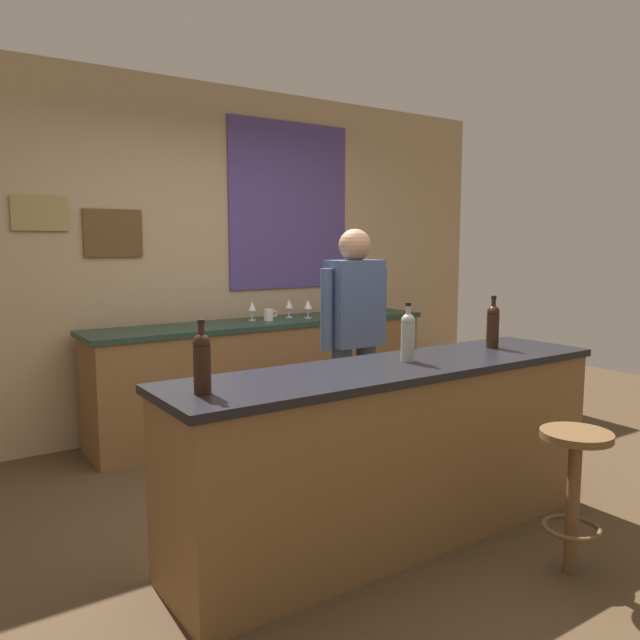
{
  "coord_description": "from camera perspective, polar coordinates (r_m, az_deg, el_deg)",
  "views": [
    {
      "loc": [
        -2.06,
        -2.74,
        1.54
      ],
      "look_at": [
        0.12,
        0.45,
        1.05
      ],
      "focal_mm": 34.94,
      "sensor_mm": 36.0,
      "label": 1
    }
  ],
  "objects": [
    {
      "name": "coffee_mug",
      "position": [
        5.08,
        -4.71,
        0.49
      ],
      "size": [
        0.12,
        0.08,
        0.09
      ],
      "color": "silver",
      "rests_on": "side_counter"
    },
    {
      "name": "ground_plane",
      "position": [
        3.76,
        2.49,
        -16.96
      ],
      "size": [
        10.0,
        10.0,
        0.0
      ],
      "primitive_type": "plane",
      "color": "#4C3823"
    },
    {
      "name": "bar_stool",
      "position": [
        3.17,
        22.25,
        -13.23
      ],
      "size": [
        0.32,
        0.32,
        0.68
      ],
      "color": "brown",
      "rests_on": "ground_plane"
    },
    {
      "name": "wine_glass_d",
      "position": [
        5.44,
        0.76,
        1.62
      ],
      "size": [
        0.07,
        0.07,
        0.16
      ],
      "color": "silver",
      "rests_on": "side_counter"
    },
    {
      "name": "wine_glass_a",
      "position": [
        5.09,
        -6.25,
        1.2
      ],
      "size": [
        0.07,
        0.07,
        0.16
      ],
      "color": "silver",
      "rests_on": "side_counter"
    },
    {
      "name": "wine_bottle_a",
      "position": [
        2.57,
        -10.76,
        -3.72
      ],
      "size": [
        0.07,
        0.07,
        0.31
      ],
      "color": "black",
      "rests_on": "bar_counter"
    },
    {
      "name": "wine_glass_b",
      "position": [
        5.27,
        -2.86,
        1.43
      ],
      "size": [
        0.07,
        0.07,
        0.16
      ],
      "color": "silver",
      "rests_on": "side_counter"
    },
    {
      "name": "wine_bottle_b",
      "position": [
        3.25,
        8.05,
        -1.39
      ],
      "size": [
        0.07,
        0.07,
        0.31
      ],
      "color": "#999E99",
      "rests_on": "bar_counter"
    },
    {
      "name": "back_wall",
      "position": [
        5.2,
        -10.85,
        5.75
      ],
      "size": [
        6.0,
        0.09,
        2.8
      ],
      "color": "tan",
      "rests_on": "ground_plane"
    },
    {
      "name": "side_counter",
      "position": [
        5.15,
        -4.95,
        -5.01
      ],
      "size": [
        2.9,
        0.56,
        0.9
      ],
      "color": "brown",
      "rests_on": "ground_plane"
    },
    {
      "name": "bartender",
      "position": [
        4.07,
        3.16,
        -1.31
      ],
      "size": [
        0.52,
        0.21,
        1.62
      ],
      "color": "#384766",
      "rests_on": "ground_plane"
    },
    {
      "name": "wine_glass_e",
      "position": [
        5.61,
        5.4,
        1.76
      ],
      "size": [
        0.07,
        0.07,
        0.16
      ],
      "color": "silver",
      "rests_on": "side_counter"
    },
    {
      "name": "wine_bottle_c",
      "position": [
        3.76,
        15.56,
        -0.42
      ],
      "size": [
        0.07,
        0.07,
        0.31
      ],
      "color": "black",
      "rests_on": "bar_counter"
    },
    {
      "name": "wine_glass_c",
      "position": [
        5.21,
        -1.11,
        1.38
      ],
      "size": [
        0.07,
        0.07,
        0.16
      ],
      "color": "silver",
      "rests_on": "side_counter"
    },
    {
      "name": "bar_counter",
      "position": [
        3.3,
        6.79,
        -11.9
      ],
      "size": [
        2.46,
        0.6,
        0.92
      ],
      "color": "brown",
      "rests_on": "ground_plane"
    }
  ]
}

